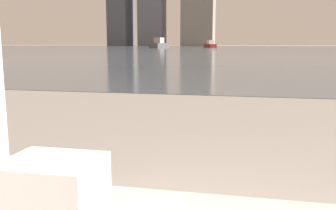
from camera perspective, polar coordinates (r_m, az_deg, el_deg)
name	(u,v)px	position (r m, az deg, el deg)	size (l,w,h in m)	color
towel_stack	(53,191)	(0.99, -17.09, -12.36)	(0.23, 0.20, 0.16)	white
harbor_water	(245,49)	(62.09, 11.72, 8.36)	(180.00, 110.00, 0.01)	slate
harbor_boat_2	(159,44)	(72.05, -1.37, 9.23)	(2.75, 5.48, 1.96)	#4C4C51
harbor_boat_4	(210,45)	(79.83, 6.43, 9.09)	(3.08, 4.29, 1.54)	maroon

